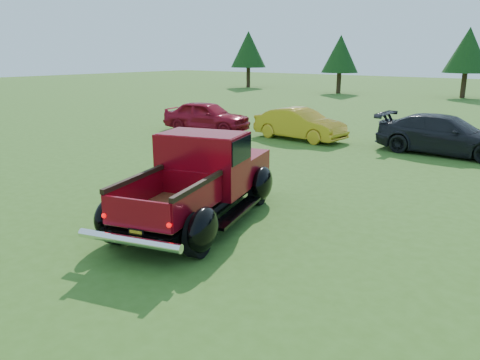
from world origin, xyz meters
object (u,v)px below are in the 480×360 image
at_px(show_car_red, 207,116).
at_px(show_car_yellow, 300,124).
at_px(tree_west, 340,54).
at_px(pickup_truck, 204,177).
at_px(show_car_grey, 445,135).
at_px(tree_mid_left, 468,50).
at_px(tree_far_west, 248,49).

xyz_separation_m(show_car_red, show_car_yellow, (4.12, 0.69, -0.04)).
bearing_deg(tree_west, show_car_yellow, -67.14).
xyz_separation_m(pickup_truck, show_car_yellow, (-2.99, 8.66, -0.22)).
bearing_deg(show_car_grey, pickup_truck, 166.92).
height_order(tree_mid_left, show_car_grey, tree_mid_left).
relative_size(tree_west, pickup_truck, 0.95).
relative_size(tree_west, show_car_grey, 1.06).
height_order(tree_far_west, pickup_truck, tree_far_west).
bearing_deg(show_car_yellow, show_car_grey, -79.75).
relative_size(show_car_red, show_car_grey, 0.85).
xyz_separation_m(tree_far_west, show_car_yellow, (18.50, -21.16, -2.93)).
bearing_deg(tree_mid_left, show_car_grey, -77.97).
distance_m(tree_mid_left, show_car_yellow, 22.34).
distance_m(tree_west, show_car_yellow, 22.02).
height_order(pickup_truck, show_car_yellow, pickup_truck).
height_order(tree_west, show_car_red, tree_west).
bearing_deg(show_car_grey, show_car_yellow, 96.57).
xyz_separation_m(tree_west, show_car_yellow, (8.50, -20.16, -2.52)).
bearing_deg(show_car_yellow, tree_mid_left, 2.04).
relative_size(tree_mid_left, show_car_grey, 1.15).
bearing_deg(tree_far_west, show_car_yellow, -48.84).
height_order(pickup_truck, show_car_red, pickup_truck).
relative_size(show_car_yellow, show_car_grey, 0.82).
relative_size(tree_far_west, tree_mid_left, 1.04).
xyz_separation_m(pickup_truck, show_car_red, (-7.11, 7.96, -0.18)).
distance_m(tree_far_west, pickup_truck, 36.86).
xyz_separation_m(pickup_truck, show_car_grey, (2.10, 9.28, -0.18)).
distance_m(pickup_truck, show_car_red, 10.68).
bearing_deg(show_car_red, tree_far_west, 21.96).
bearing_deg(pickup_truck, show_car_grey, 60.46).
relative_size(tree_mid_left, show_car_red, 1.35).
height_order(tree_far_west, show_car_red, tree_far_west).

